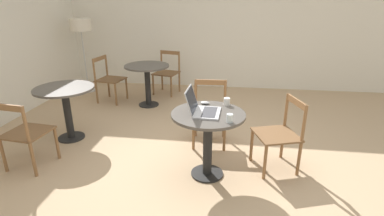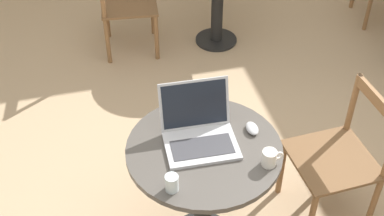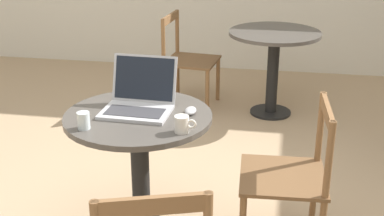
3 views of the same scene
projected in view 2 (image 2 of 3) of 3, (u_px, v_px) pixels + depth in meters
cafe_table_near at (204, 171)px, 2.76m from camera, size 0.78×0.78×0.75m
chair_near_right at (340, 157)px, 3.04m from camera, size 0.47×0.47×0.84m
chair_far_left at (124, 4)px, 4.36m from camera, size 0.50×0.50×0.84m
laptop at (199, 132)px, 2.66m from camera, size 0.37×0.35×0.27m
mouse at (252, 128)px, 2.73m from camera, size 0.06×0.10×0.03m
mug at (270, 158)px, 2.54m from camera, size 0.11×0.07×0.08m
drinking_glass at (172, 183)px, 2.42m from camera, size 0.06×0.06×0.09m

